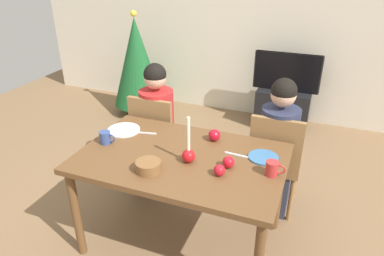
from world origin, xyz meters
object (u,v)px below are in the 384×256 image
at_px(apple_near_candle, 228,162).
at_px(apple_by_right_mug, 214,135).
at_px(mug_right, 273,168).
at_px(chair_left, 156,135).
at_px(dining_table, 182,166).
at_px(chair_right, 275,158).
at_px(tv, 287,72).
at_px(bowl_walnuts, 148,166).
at_px(plate_right, 263,157).
at_px(apple_by_left_plate, 219,170).
at_px(candle_centerpiece, 189,153).
at_px(tv_stand, 282,108).
at_px(plate_left, 124,130).
at_px(christmas_tree, 137,62).
at_px(person_right_child, 277,150).
at_px(person_left_child, 158,128).
at_px(mug_left, 106,138).

bearing_deg(apple_near_candle, apple_by_right_mug, 122.25).
relative_size(mug_right, apple_by_right_mug, 1.40).
bearing_deg(apple_by_right_mug, chair_left, 153.91).
distance_m(dining_table, mug_right, 0.63).
relative_size(chair_right, tv, 1.14).
relative_size(bowl_walnuts, apple_by_right_mug, 1.84).
distance_m(chair_right, plate_right, 0.50).
xyz_separation_m(apple_near_candle, apple_by_left_plate, (-0.03, -0.11, -0.00)).
distance_m(chair_left, candle_centerpiece, 0.93).
bearing_deg(tv_stand, plate_left, -114.60).
xyz_separation_m(chair_left, christmas_tree, (-0.97, 1.42, 0.20)).
bearing_deg(chair_left, christmas_tree, 124.54).
height_order(tv_stand, candle_centerpiece, candle_centerpiece).
xyz_separation_m(chair_left, person_right_child, (1.07, 0.03, 0.06)).
bearing_deg(apple_by_left_plate, tv, 87.85).
height_order(plate_right, apple_by_left_plate, apple_by_left_plate).
height_order(person_left_child, person_right_child, same).
height_order(plate_right, mug_right, mug_right).
height_order(chair_left, bowl_walnuts, chair_left).
bearing_deg(person_right_child, apple_near_candle, -108.80).
bearing_deg(dining_table, tv, 80.12).
height_order(tv_stand, apple_near_candle, apple_near_candle).
bearing_deg(apple_by_left_plate, chair_right, 71.11).
distance_m(chair_left, person_left_child, 0.07).
bearing_deg(person_left_child, dining_table, -51.71).
distance_m(plate_left, apple_by_left_plate, 0.93).
bearing_deg(mug_left, apple_by_right_mug, 24.22).
xyz_separation_m(candle_centerpiece, plate_left, (-0.64, 0.24, -0.06)).
height_order(tv, plate_right, tv).
height_order(tv_stand, mug_left, mug_left).
xyz_separation_m(chair_right, christmas_tree, (-2.04, 1.42, 0.20)).
bearing_deg(bowl_walnuts, candle_centerpiece, 44.49).
bearing_deg(mug_right, apple_near_candle, -177.07).
xyz_separation_m(tv_stand, mug_left, (-0.98, -2.33, 0.56)).
height_order(tv_stand, apple_by_left_plate, apple_by_left_plate).
relative_size(tv_stand, apple_near_candle, 8.18).
bearing_deg(chair_right, mug_left, -150.72).
relative_size(person_left_child, candle_centerpiece, 3.60).
xyz_separation_m(plate_right, bowl_walnuts, (-0.65, -0.42, 0.03)).
height_order(mug_right, bowl_walnuts, mug_right).
height_order(dining_table, apple_near_candle, apple_near_candle).
bearing_deg(mug_right, person_left_child, 150.04).
distance_m(chair_left, mug_left, 0.70).
bearing_deg(bowl_walnuts, dining_table, 63.23).
distance_m(christmas_tree, candle_centerpiece, 2.59).
bearing_deg(chair_right, tv_stand, 95.42).
bearing_deg(chair_right, tv, 95.42).
xyz_separation_m(tv_stand, tv, (0.00, 0.00, 0.47)).
xyz_separation_m(dining_table, bowl_walnuts, (-0.12, -0.24, 0.12)).
bearing_deg(tv, tv_stand, -90.00).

